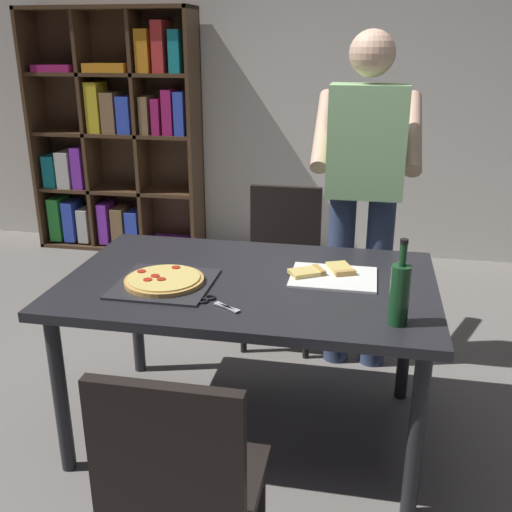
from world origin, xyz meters
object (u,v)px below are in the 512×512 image
chair_far_side (283,255)px  kitchen_scissors (214,302)px  bookshelf (117,139)px  wine_bottle (400,293)px  dining_table (249,295)px  pepperoni_pizza_on_tray (164,281)px  person_serving_pizza (364,186)px  chair_near_camera (181,484)px

chair_far_side → kitchen_scissors: size_ratio=4.69×
bookshelf → wine_bottle: 3.48m
chair_far_side → wine_bottle: (0.60, -1.28, 0.36)m
dining_table → kitchen_scissors: 0.29m
wine_bottle → pepperoni_pizza_on_tray: bearing=168.9°
chair_far_side → bookshelf: 2.18m
dining_table → pepperoni_pizza_on_tray: size_ratio=4.01×
chair_far_side → bookshelf: (-1.61, 1.41, 0.42)m
dining_table → wine_bottle: 0.70m
bookshelf → wine_bottle: bookshelf is taller
person_serving_pizza → pepperoni_pizza_on_tray: bearing=-131.5°
dining_table → chair_near_camera: size_ratio=1.72×
pepperoni_pizza_on_tray → chair_near_camera: bearing=-68.6°
dining_table → chair_far_side: size_ratio=1.72×
person_serving_pizza → wine_bottle: (0.15, -1.06, -0.13)m
pepperoni_pizza_on_tray → wine_bottle: bearing=-11.1°
chair_near_camera → pepperoni_pizza_on_tray: bearing=111.4°
bookshelf → dining_table: bearing=-55.9°
chair_near_camera → chair_far_side: same height
wine_bottle → chair_far_side: bearing=115.1°
wine_bottle → kitchen_scissors: wine_bottle is taller
pepperoni_pizza_on_tray → wine_bottle: 0.95m
kitchen_scissors → dining_table: bearing=72.5°
wine_bottle → dining_table: bearing=152.6°
pepperoni_pizza_on_tray → kitchen_scissors: size_ratio=2.01×
dining_table → bookshelf: size_ratio=0.79×
chair_far_side → wine_bottle: bearing=-64.9°
bookshelf → wine_bottle: bearing=-50.6°
bookshelf → chair_near_camera: bearing=-64.3°
dining_table → wine_bottle: bearing=-27.4°
chair_near_camera → kitchen_scissors: (-0.08, 0.70, 0.24)m
chair_far_side → person_serving_pizza: bearing=-26.3°
person_serving_pizza → wine_bottle: person_serving_pizza is taller
person_serving_pizza → kitchen_scissors: bearing=-117.5°
chair_near_camera → bookshelf: size_ratio=0.46×
chair_far_side → wine_bottle: size_ratio=2.85×
pepperoni_pizza_on_tray → chair_far_side: bearing=73.3°
wine_bottle → kitchen_scissors: bearing=176.3°
dining_table → chair_near_camera: (-0.00, -0.97, -0.16)m
bookshelf → person_serving_pizza: bearing=-38.4°
dining_table → pepperoni_pizza_on_tray: (-0.33, -0.13, 0.09)m
chair_near_camera → chair_far_side: bearing=90.0°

